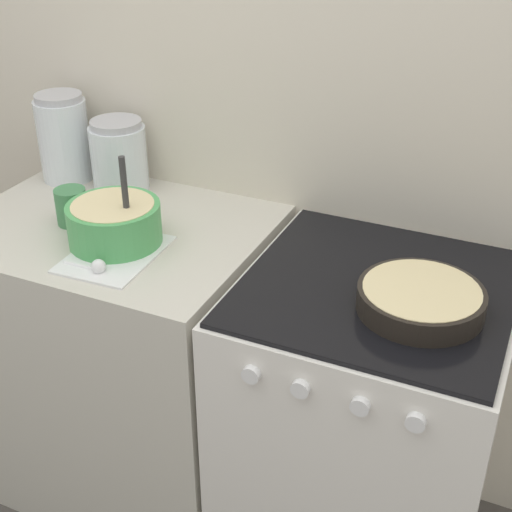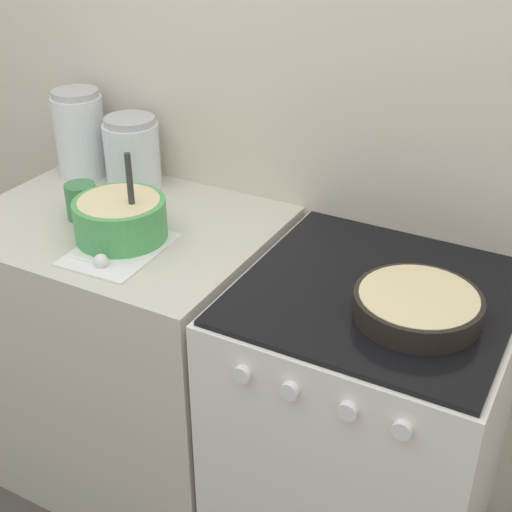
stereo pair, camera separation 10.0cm
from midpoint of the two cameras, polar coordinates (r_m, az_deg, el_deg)
The scene contains 10 objects.
wall_back at distance 1.94m, azimuth 2.21°, elevation 12.56°, with size 4.65×0.05×2.40m.
countertop_cabinet at distance 2.21m, azimuth -11.72°, elevation -7.93°, with size 0.82×0.64×0.89m.
stove at distance 1.94m, azimuth 7.12°, elevation -13.61°, with size 0.64×0.65×0.89m.
mixing_bowl at distance 1.85m, azimuth -12.79°, elevation 2.69°, with size 0.24×0.24×0.25m.
baking_pan at distance 1.58m, azimuth 11.29°, elevation -3.42°, with size 0.28×0.28×0.06m.
storage_jar_left at distance 2.26m, azimuth -16.32°, elevation 8.64°, with size 0.15×0.15×0.26m.
storage_jar_middle at distance 2.15m, azimuth -12.20°, elevation 7.47°, with size 0.16×0.16×0.21m.
tin_can at distance 1.99m, azimuth -15.95°, elevation 3.81°, with size 0.08×0.08×0.10m.
recipe_page at distance 1.82m, azimuth -12.76°, elevation 0.12°, with size 0.22×0.28×0.01m.
measuring_spoon at distance 1.75m, azimuth -14.40°, elevation -0.84°, with size 0.12×0.04×0.04m.
Camera 1 is at (0.65, -1.08, 1.77)m, focal length 50.00 mm.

